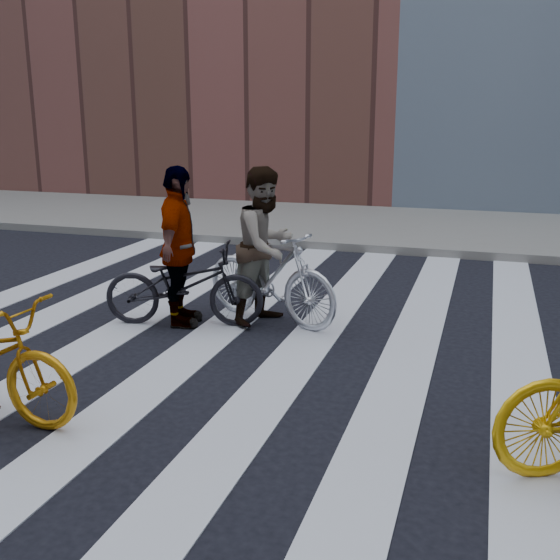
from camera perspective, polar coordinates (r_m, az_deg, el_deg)
The scene contains 7 objects.
ground at distance 7.30m, azimuth -1.91°, elevation -5.34°, with size 100.00×100.00×0.00m, color black.
sidewalk_far at distance 14.36m, azimuth 8.23°, elevation 4.69°, with size 100.00×5.00×0.15m, color slate.
zebra_crosswalk at distance 7.30m, azimuth -1.91°, elevation -5.29°, with size 8.25×10.00×0.01m.
bike_silver_mid at distance 7.80m, azimuth -0.89°, elevation 0.42°, with size 0.54×1.93×1.16m, color silver.
bike_dark_rear at distance 7.78m, azimuth -8.37°, elevation -0.42°, with size 0.66×1.88×0.99m, color black.
rider_mid at distance 7.74m, azimuth -1.25°, elevation 2.98°, with size 0.91×0.71×1.86m, color slate.
rider_rear at distance 7.70m, azimuth -8.83°, elevation 2.83°, with size 1.10×0.46×1.88m, color slate.
Camera 1 is at (2.33, -6.46, 2.47)m, focal length 42.00 mm.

